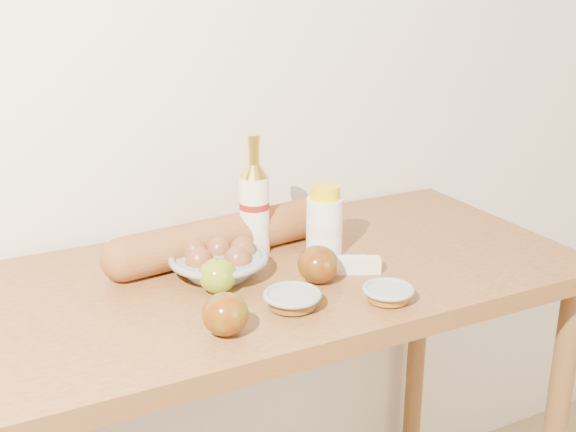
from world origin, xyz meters
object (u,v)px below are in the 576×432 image
at_px(baguette, 222,237).
at_px(egg_bowl, 219,262).
at_px(cream_bottle, 324,223).
at_px(table, 281,324).
at_px(bourbon_bottle, 254,206).

bearing_deg(baguette, egg_bowl, -123.10).
distance_m(cream_bottle, baguette, 0.21).
height_order(table, egg_bowl, egg_bowl).
distance_m(cream_bottle, egg_bowl, 0.24).
bearing_deg(cream_bottle, egg_bowl, 165.98).
xyz_separation_m(cream_bottle, baguette, (-0.19, 0.08, -0.03)).
bearing_deg(cream_bottle, bourbon_bottle, 134.92).
relative_size(bourbon_bottle, baguette, 0.48).
distance_m(bourbon_bottle, egg_bowl, 0.15).
bearing_deg(egg_bowl, cream_bottle, 0.16).
bearing_deg(bourbon_bottle, cream_bottle, -41.26).
xyz_separation_m(bourbon_bottle, egg_bowl, (-0.11, -0.07, -0.07)).
height_order(table, bourbon_bottle, bourbon_bottle).
relative_size(table, bourbon_bottle, 4.76).
height_order(table, baguette, baguette).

